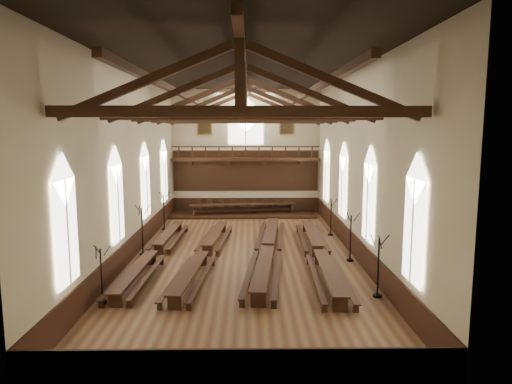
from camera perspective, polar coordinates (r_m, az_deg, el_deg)
The scene contains 21 objects.
ground at distance 25.12m, azimuth -1.48°, elevation -7.95°, with size 26.00×26.00×0.00m, color brown.
room_walls at distance 24.15m, azimuth -1.53°, elevation 6.95°, with size 26.00×26.00×26.00m.
wainscot_band at distance 24.96m, azimuth -1.48°, elevation -6.63°, with size 12.00×26.00×1.20m.
side_windows at distance 24.35m, azimuth -1.51°, elevation 0.54°, with size 11.85×19.80×4.50m.
end_window at distance 37.05m, azimuth -1.30°, elevation 8.50°, with size 2.80×0.12×3.80m.
minstrels_gallery at distance 36.93m, azimuth -1.28°, elevation 3.35°, with size 11.80×1.24×3.70m.
portraits at distance 37.05m, azimuth -1.30°, elevation 8.31°, with size 7.75×0.09×1.45m.
roof_trusses at distance 24.18m, azimuth -1.55°, elevation 11.11°, with size 11.70×25.70×2.80m.
refectory_row_a at distance 24.81m, azimuth -12.52°, elevation -7.18°, with size 1.54×13.65×0.67m.
refectory_row_b at distance 24.19m, azimuth -6.41°, elevation -7.41°, with size 1.86×13.80×0.68m.
refectory_row_c at distance 24.53m, azimuth 1.53°, elevation -7.02°, with size 2.16×14.47×0.75m.
refectory_row_d at distance 24.25m, azimuth 7.92°, elevation -7.33°, with size 1.68×14.15×0.72m.
dais at distance 36.20m, azimuth -1.67°, elevation -2.84°, with size 11.40×2.82×0.19m, color #371B10.
high_table at distance 36.06m, azimuth -1.67°, elevation -1.66°, with size 8.44×2.08×0.79m.
high_chairs at distance 36.89m, azimuth -1.65°, elevation -1.64°, with size 7.67×0.47×0.98m.
candelabrum_left_near at distance 19.35m, azimuth -18.71°, elevation -11.07°, with size 0.69×0.71×2.36m.
candelabrum_left_mid at distance 25.75m, azimuth -13.99°, elevation -5.84°, with size 0.84×0.81×2.79m.
candelabrum_left_far at distance 31.78m, azimuth -11.43°, elevation -3.23°, with size 0.78×0.78×2.63m.
candelabrum_right_near at distance 19.65m, azimuth 14.99°, elevation -10.37°, with size 0.79×0.76×2.63m.
candelabrum_right_mid at distance 24.43m, azimuth 11.71°, elevation -6.67°, with size 0.71×0.79×2.58m.
candelabrum_right_far at distance 29.93m, azimuth 9.33°, elevation -3.99°, with size 0.73×0.71×2.42m.
Camera 1 is at (0.29, -24.15, 6.90)m, focal length 32.00 mm.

